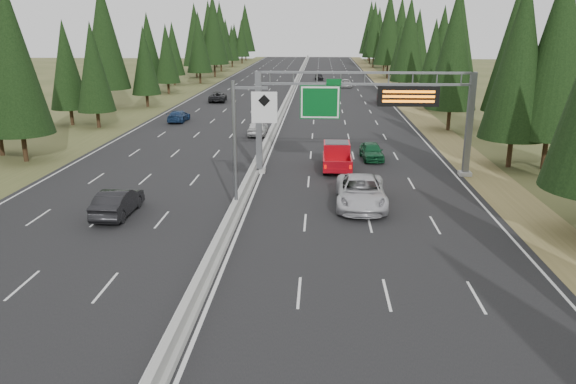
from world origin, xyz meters
name	(u,v)px	position (x,y,z in m)	size (l,w,h in m)	color
road	(288,100)	(0.00, 80.00, 0.04)	(32.00, 260.00, 0.08)	black
shoulder_right	(404,101)	(17.80, 80.00, 0.03)	(3.60, 260.00, 0.06)	olive
shoulder_left	(175,100)	(-17.80, 80.00, 0.03)	(3.60, 260.00, 0.06)	#3F4922
median_barrier	(288,98)	(0.00, 80.00, 0.41)	(0.70, 260.00, 0.85)	#979792
sign_gantry	(372,107)	(8.92, 34.88, 5.27)	(16.75, 0.98, 7.80)	slate
hov_sign_pole	(244,139)	(0.58, 24.97, 4.72)	(2.80, 0.50, 8.00)	slate
tree_row_right	(440,38)	(21.99, 77.07, 9.48)	(11.69, 242.51, 18.74)	black
tree_row_left	(112,42)	(-21.89, 65.65, 9.14)	(12.09, 240.79, 18.51)	black
silver_minivan	(361,192)	(7.69, 26.84, 1.01)	(3.08, 6.68, 1.86)	silver
red_pickup	(337,154)	(6.41, 36.90, 1.19)	(2.20, 6.17, 2.01)	black
car_ahead_green	(372,151)	(9.49, 40.00, 0.81)	(1.73, 4.30, 1.46)	#114C29
car_ahead_dkred	(384,98)	(14.50, 77.22, 0.86)	(1.66, 4.76, 1.57)	#570C11
car_ahead_dkgrey	(320,89)	(4.90, 89.41, 0.88)	(2.23, 5.48, 1.59)	black
car_ahead_white	(345,83)	(9.67, 100.20, 0.79)	(2.35, 5.09, 1.41)	silver
car_ahead_far	(319,77)	(4.64, 114.73, 0.78)	(1.64, 4.08, 1.39)	black
car_onc_near	(118,202)	(-7.09, 24.18, 0.90)	(1.74, 4.98, 1.64)	black
car_onc_blue	(179,116)	(-11.95, 58.82, 0.76)	(1.91, 4.70, 1.36)	navy
car_onc_white	(258,128)	(-1.50, 50.68, 0.89)	(1.90, 4.73, 1.61)	silver
car_onc_far	(218,97)	(-10.59, 77.73, 0.82)	(2.47, 5.35, 1.49)	black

